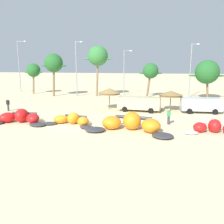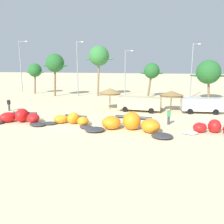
# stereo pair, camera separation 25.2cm
# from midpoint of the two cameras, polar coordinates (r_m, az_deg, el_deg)

# --- Properties ---
(ground_plane) EXTENTS (260.00, 260.00, 0.00)m
(ground_plane) POSITION_cam_midpoint_polar(r_m,az_deg,el_deg) (24.73, -9.55, -2.84)
(ground_plane) COLOR beige
(kite_left) EXTENTS (6.66, 3.26, 1.42)m
(kite_left) POSITION_cam_midpoint_polar(r_m,az_deg,el_deg) (26.55, -21.35, -1.29)
(kite_left) COLOR #333338
(kite_left) RESTS_ON ground
(kite_left_of_center) EXTENTS (5.91, 3.15, 1.15)m
(kite_left_of_center) POSITION_cam_midpoint_polar(r_m,az_deg,el_deg) (24.52, -9.85, -1.91)
(kite_left_of_center) COLOR #333338
(kite_left_of_center) RESTS_ON ground
(kite_center) EXTENTS (8.29, 4.17, 1.66)m
(kite_center) POSITION_cam_midpoint_polar(r_m,az_deg,el_deg) (21.93, 4.20, -2.84)
(kite_center) COLOR #333338
(kite_center) RESTS_ON ground
(kite_right_of_center) EXTENTS (5.65, 2.83, 1.19)m
(kite_right_of_center) POSITION_cam_midpoint_polar(r_m,az_deg,el_deg) (22.98, 23.06, -3.55)
(kite_right_of_center) COLOR white
(kite_right_of_center) RESTS_ON ground
(beach_umbrella_near_van) EXTENTS (3.00, 3.00, 2.82)m
(beach_umbrella_near_van) POSITION_cam_midpoint_polar(r_m,az_deg,el_deg) (32.18, -0.86, 4.98)
(beach_umbrella_near_van) COLOR brown
(beach_umbrella_near_van) RESTS_ON ground
(beach_umbrella_middle) EXTENTS (3.06, 3.06, 2.61)m
(beach_umbrella_middle) POSITION_cam_midpoint_polar(r_m,az_deg,el_deg) (31.81, 13.66, 4.30)
(beach_umbrella_middle) COLOR brown
(beach_umbrella_middle) RESTS_ON ground
(parked_van) EXTENTS (4.97, 2.51, 1.84)m
(parked_van) POSITION_cam_midpoint_polar(r_m,az_deg,el_deg) (31.70, 20.03, 1.79)
(parked_van) COLOR silver
(parked_van) RESTS_ON ground
(parked_car_second) EXTENTS (5.54, 2.64, 1.84)m
(parked_car_second) POSITION_cam_midpoint_polar(r_m,az_deg,el_deg) (30.99, 6.06, 2.22)
(parked_car_second) COLOR beige
(parked_car_second) RESTS_ON ground
(person_near_kites) EXTENTS (0.36, 0.24, 1.62)m
(person_near_kites) POSITION_cam_midpoint_polar(r_m,az_deg,el_deg) (33.73, -23.79, 1.59)
(person_near_kites) COLOR #383842
(person_near_kites) RESTS_ON ground
(person_by_umbrellas) EXTENTS (0.36, 0.24, 1.62)m
(person_by_umbrellas) POSITION_cam_midpoint_polar(r_m,az_deg,el_deg) (24.68, 13.12, -1.05)
(person_by_umbrellas) COLOR #383842
(person_by_umbrellas) RESTS_ON ground
(palm_leftmost) EXTENTS (4.07, 2.71, 6.11)m
(palm_leftmost) POSITION_cam_midpoint_polar(r_m,az_deg,el_deg) (51.33, -18.38, 9.37)
(palm_leftmost) COLOR #7F6647
(palm_leftmost) RESTS_ON ground
(palm_left) EXTENTS (5.07, 3.38, 7.87)m
(palm_left) POSITION_cam_midpoint_polar(r_m,az_deg,el_deg) (46.08, -13.91, 11.23)
(palm_left) COLOR brown
(palm_left) RESTS_ON ground
(palm_left_of_gap) EXTENTS (5.50, 3.67, 9.29)m
(palm_left_of_gap) POSITION_cam_midpoint_polar(r_m,az_deg,el_deg) (44.95, -3.55, 13.15)
(palm_left_of_gap) COLOR #7F6647
(palm_left_of_gap) RESTS_ON ground
(palm_center_left) EXTENTS (4.16, 2.77, 6.17)m
(palm_center_left) POSITION_cam_midpoint_polar(r_m,az_deg,el_deg) (43.95, 9.04, 9.59)
(palm_center_left) COLOR brown
(palm_center_left) RESTS_ON ground
(palm_center_right) EXTENTS (5.97, 3.98, 6.66)m
(palm_center_right) POSITION_cam_midpoint_polar(r_m,az_deg,el_deg) (43.50, 21.61, 8.83)
(palm_center_right) COLOR brown
(palm_center_right) RESTS_ON ground
(lamppost_west) EXTENTS (2.08, 0.24, 10.75)m
(lamppost_west) POSITION_cam_midpoint_polar(r_m,az_deg,el_deg) (55.54, -21.35, 10.63)
(lamppost_west) COLOR gray
(lamppost_west) RESTS_ON ground
(lamppost_west_center) EXTENTS (1.41, 0.24, 10.06)m
(lamppost_west_center) POSITION_cam_midpoint_polar(r_m,az_deg,el_deg) (45.62, -8.59, 10.72)
(lamppost_west_center) COLOR gray
(lamppost_west_center) RESTS_ON ground
(lamppost_east_center) EXTENTS (1.65, 0.24, 8.57)m
(lamppost_east_center) POSITION_cam_midpoint_polar(r_m,az_deg,el_deg) (46.98, 2.89, 9.96)
(lamppost_east_center) COLOR gray
(lamppost_east_center) RESTS_ON ground
(lamppost_east) EXTENTS (1.39, 0.24, 9.51)m
(lamppost_east) POSITION_cam_midpoint_polar(r_m,az_deg,el_deg) (45.19, 18.21, 9.92)
(lamppost_east) COLOR gray
(lamppost_east) RESTS_ON ground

